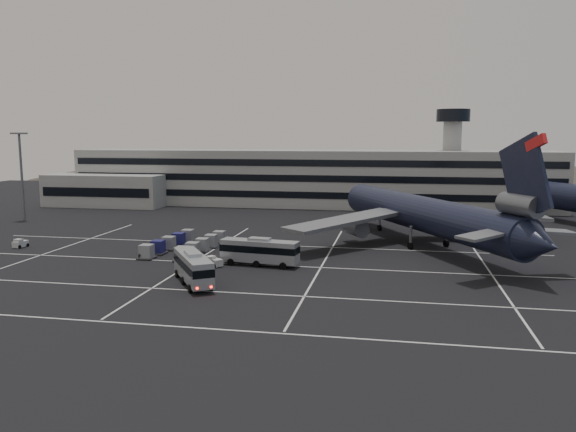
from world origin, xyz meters
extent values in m
plane|color=black|center=(0.00, 0.00, 0.00)|extent=(260.00, 260.00, 0.00)
cube|color=silver|center=(0.00, -22.00, 0.01)|extent=(90.00, 0.25, 0.01)
cube|color=silver|center=(0.00, -10.00, 0.01)|extent=(90.00, 0.25, 0.01)
cube|color=silver|center=(0.00, 4.00, 0.01)|extent=(90.00, 0.25, 0.01)
cube|color=silver|center=(0.00, 18.00, 0.01)|extent=(90.00, 0.25, 0.01)
cube|color=silver|center=(-30.00, 6.00, 0.01)|extent=(0.25, 55.00, 0.01)
cube|color=silver|center=(-6.00, 6.00, 0.01)|extent=(0.25, 55.00, 0.01)
cube|color=silver|center=(12.00, 6.00, 0.01)|extent=(0.25, 55.00, 0.01)
cube|color=silver|center=(34.00, 6.00, 0.01)|extent=(0.25, 55.00, 0.01)
cube|color=gray|center=(0.00, 72.00, 7.00)|extent=(120.00, 18.00, 14.00)
cube|color=black|center=(0.00, 62.95, 3.50)|extent=(118.00, 0.20, 1.60)
cube|color=black|center=(0.00, 62.95, 7.50)|extent=(118.00, 0.20, 1.60)
cube|color=black|center=(0.00, 62.95, 11.20)|extent=(118.00, 0.20, 1.60)
cube|color=gray|center=(-50.00, 60.00, 4.00)|extent=(30.00, 10.00, 8.00)
cylinder|color=gray|center=(35.00, 74.00, 11.00)|extent=(4.40, 4.40, 22.00)
cylinder|color=black|center=(35.00, 74.00, 22.50)|extent=(8.00, 8.00, 3.00)
ellipsoid|color=#38332B|center=(-60.00, 170.00, -10.50)|extent=(196.00, 140.00, 32.00)
ellipsoid|color=#38332B|center=(30.00, 170.00, -13.50)|extent=(252.00, 180.00, 44.00)
cylinder|color=slate|center=(-55.00, 35.00, 9.00)|extent=(0.50, 0.50, 18.00)
cube|color=slate|center=(-55.00, 35.00, 18.10)|extent=(2.40, 2.40, 0.35)
cylinder|color=black|center=(26.05, 22.16, 5.20)|extent=(27.35, 45.07, 5.60)
cone|color=black|center=(13.82, 45.33, 5.20)|extent=(7.05, 6.59, 5.60)
cone|color=black|center=(38.42, -1.28, 5.20)|extent=(6.79, 6.77, 5.04)
cube|color=black|center=(36.78, 1.81, 12.60)|extent=(4.86, 8.61, 10.97)
cube|color=red|center=(37.48, 0.49, 16.80)|extent=(1.99, 3.11, 2.24)
cylinder|color=#595B60|center=(36.55, 2.26, 9.30)|extent=(5.19, 6.57, 2.70)
cube|color=slate|center=(32.60, 0.74, 5.80)|extent=(7.81, 7.26, 0.87)
cube|color=slate|center=(40.03, 4.66, 5.80)|extent=(8.09, 5.12, 0.87)
cube|color=slate|center=(14.06, 18.09, 4.40)|extent=(18.40, 20.36, 1.75)
cylinder|color=#595B60|center=(15.31, 22.14, 2.70)|extent=(4.95, 6.12, 2.70)
cube|color=slate|center=(36.17, 29.76, 4.40)|extent=(22.45, 7.70, 1.75)
cylinder|color=#595B60|center=(32.12, 31.01, 2.70)|extent=(4.95, 6.12, 2.70)
cylinder|color=slate|center=(18.88, 35.74, 2.20)|extent=(0.44, 0.44, 3.00)
cylinder|color=black|center=(18.88, 35.74, 0.55)|extent=(0.96, 1.21, 1.10)
cylinder|color=slate|center=(24.15, 18.89, 2.20)|extent=(0.44, 0.44, 3.00)
cylinder|color=black|center=(24.15, 18.89, 0.55)|extent=(0.96, 1.21, 1.10)
cylinder|color=slate|center=(29.81, 21.88, 2.20)|extent=(0.44, 0.44, 3.00)
cylinder|color=black|center=(29.81, 21.88, 0.55)|extent=(0.96, 1.21, 1.10)
cone|color=black|center=(47.04, 69.39, 5.20)|extent=(7.09, 6.68, 5.60)
cube|color=#9A9EA2|center=(-1.97, -7.08, 2.04)|extent=(8.02, 10.53, 2.98)
cube|color=black|center=(-1.97, -7.08, 2.39)|extent=(8.11, 10.61, 0.94)
cube|color=#9A9EA2|center=(-1.97, -7.08, 3.71)|extent=(2.95, 3.37, 0.35)
cylinder|color=black|center=(-0.93, -10.97, 0.48)|extent=(0.79, 0.97, 0.95)
cylinder|color=black|center=(1.15, -9.62, 0.48)|extent=(0.79, 0.97, 0.95)
cylinder|color=black|center=(-3.01, -7.75, 0.48)|extent=(0.79, 0.97, 0.95)
cylinder|color=black|center=(-0.93, -6.41, 0.48)|extent=(0.79, 0.97, 0.95)
cylinder|color=black|center=(-5.09, -4.54, 0.48)|extent=(0.79, 0.97, 0.95)
cylinder|color=black|center=(-3.00, -3.19, 0.48)|extent=(0.79, 0.97, 0.95)
cube|color=#FF0C05|center=(0.34, -12.12, 0.89)|extent=(0.25, 0.20, 0.22)
cube|color=#FF0C05|center=(1.68, -11.25, 0.89)|extent=(0.25, 0.20, 0.22)
cube|color=#9A9EA2|center=(3.59, 3.69, 2.01)|extent=(11.03, 3.81, 2.95)
cube|color=black|center=(3.59, 3.69, 2.37)|extent=(11.09, 3.88, 0.93)
cube|color=#9A9EA2|center=(3.59, 3.69, 3.66)|extent=(3.12, 1.93, 0.34)
cylinder|color=black|center=(7.18, 2.00, 0.47)|extent=(0.98, 0.43, 0.94)
cylinder|color=black|center=(7.50, 4.43, 0.47)|extent=(0.98, 0.43, 0.94)
cylinder|color=black|center=(3.43, 2.48, 0.47)|extent=(0.98, 0.43, 0.94)
cylinder|color=black|center=(3.75, 4.91, 0.47)|extent=(0.98, 0.43, 0.94)
cylinder|color=black|center=(-0.32, 2.96, 0.47)|extent=(0.98, 0.43, 0.94)
cylinder|color=black|center=(0.00, 5.39, 0.47)|extent=(0.98, 0.43, 0.94)
cube|color=#B9B9B4|center=(-36.74, 8.67, 0.57)|extent=(1.55, 2.44, 0.94)
cube|color=#B9B9B4|center=(-36.81, 8.15, 1.20)|extent=(1.26, 1.08, 0.52)
cylinder|color=black|center=(-37.42, 7.92, 0.29)|extent=(0.31, 0.61, 0.58)
cylinder|color=black|center=(-36.29, 7.77, 0.29)|extent=(0.31, 0.61, 0.58)
cylinder|color=black|center=(-37.20, 9.57, 0.29)|extent=(0.31, 0.61, 0.58)
cylinder|color=black|center=(-36.06, 9.41, 0.29)|extent=(0.31, 0.61, 0.58)
cube|color=#B9B9B4|center=(-2.33, 2.02, 0.58)|extent=(2.62, 2.36, 0.95)
cube|color=#B9B9B4|center=(-1.90, 1.72, 1.21)|extent=(1.44, 1.49, 0.53)
cylinder|color=black|center=(-1.97, 1.07, 0.29)|extent=(0.62, 0.53, 0.59)
cylinder|color=black|center=(-1.31, 2.02, 0.29)|extent=(0.62, 0.53, 0.59)
cylinder|color=black|center=(-3.35, 2.03, 0.29)|extent=(0.62, 0.53, 0.59)
cylinder|color=black|center=(-2.69, 2.98, 0.29)|extent=(0.62, 0.53, 0.59)
cube|color=#2D2D30|center=(-13.40, 4.65, 0.18)|extent=(2.34, 2.65, 0.20)
cylinder|color=black|center=(-13.40, 4.65, 0.11)|extent=(0.11, 0.23, 0.23)
cube|color=#95979D|center=(-13.40, 4.65, 1.19)|extent=(1.89, 1.89, 1.81)
cube|color=#2D2D30|center=(-7.77, 4.19, 0.18)|extent=(2.34, 2.65, 0.20)
cylinder|color=black|center=(-7.77, 4.19, 0.11)|extent=(0.11, 0.23, 0.23)
cube|color=#95979D|center=(-7.77, 4.19, 1.19)|extent=(1.89, 1.89, 1.81)
cube|color=#2D2D30|center=(-13.12, 8.03, 0.18)|extent=(2.34, 2.65, 0.20)
cylinder|color=black|center=(-13.12, 8.03, 0.11)|extent=(0.11, 0.23, 0.23)
cube|color=#181752|center=(-13.12, 8.03, 1.19)|extent=(1.89, 1.89, 1.81)
cube|color=#2D2D30|center=(-7.49, 7.56, 0.18)|extent=(2.34, 2.65, 0.20)
cylinder|color=black|center=(-7.49, 7.56, 0.11)|extent=(0.11, 0.23, 0.23)
cube|color=#95979D|center=(-7.49, 7.56, 1.19)|extent=(1.89, 1.89, 1.81)
cube|color=#2D2D30|center=(-12.84, 11.41, 0.18)|extent=(2.34, 2.65, 0.20)
cylinder|color=black|center=(-12.84, 11.41, 0.11)|extent=(0.11, 0.23, 0.23)
cube|color=#95979D|center=(-12.84, 11.41, 1.19)|extent=(1.89, 1.89, 1.81)
cube|color=#2D2D30|center=(-7.21, 10.94, 0.18)|extent=(2.34, 2.65, 0.20)
cylinder|color=black|center=(-7.21, 10.94, 0.11)|extent=(0.11, 0.23, 0.23)
cube|color=#95979D|center=(-7.21, 10.94, 1.19)|extent=(1.89, 1.89, 1.81)
cube|color=#2D2D30|center=(-12.56, 14.78, 0.18)|extent=(2.34, 2.65, 0.20)
cylinder|color=black|center=(-12.56, 14.78, 0.11)|extent=(0.11, 0.23, 0.23)
cube|color=#181752|center=(-12.56, 14.78, 1.19)|extent=(1.89, 1.89, 1.81)
cube|color=#2D2D30|center=(-6.93, 14.32, 0.18)|extent=(2.34, 2.65, 0.20)
cylinder|color=black|center=(-6.93, 14.32, 0.11)|extent=(0.11, 0.23, 0.23)
cube|color=#95979D|center=(-6.93, 14.32, 1.19)|extent=(1.89, 1.89, 1.81)
cube|color=#2D2D30|center=(-12.28, 18.16, 0.18)|extent=(2.34, 2.65, 0.20)
cylinder|color=black|center=(-12.28, 18.16, 0.11)|extent=(0.11, 0.23, 0.23)
cube|color=#95979D|center=(-12.28, 18.16, 1.19)|extent=(1.89, 1.89, 1.81)
cube|color=#2D2D30|center=(-6.65, 17.69, 0.18)|extent=(2.34, 2.65, 0.20)
cylinder|color=black|center=(-6.65, 17.69, 0.11)|extent=(0.11, 0.23, 0.23)
cube|color=#95979D|center=(-6.65, 17.69, 1.19)|extent=(1.89, 1.89, 1.81)
camera|label=1|loc=(21.51, -69.34, 17.59)|focal=35.00mm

